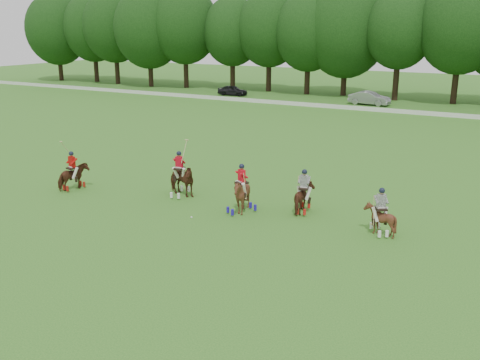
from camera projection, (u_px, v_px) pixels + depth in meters
The scene contains 11 objects.
ground at pixel (148, 225), 24.37m from camera, with size 180.00×180.00×0.00m, color #29681D.
tree_line at pixel (403, 30), 62.46m from camera, with size 117.98×14.32×14.75m.
boundary_rail at pixel (373, 109), 56.34m from camera, with size 120.00×0.10×0.44m, color white.
car_left at pixel (233, 90), 68.98m from camera, with size 1.55×3.85×1.31m, color black.
car_mid at pixel (369, 98), 60.73m from camera, with size 1.62×4.64×1.53m, color #939398.
polo_red_a at pixel (73, 176), 29.34m from camera, with size 1.11×1.83×2.71m.
polo_red_b at pixel (180, 180), 28.23m from camera, with size 1.97×1.76×2.98m.
polo_red_c at pixel (242, 195), 25.65m from camera, with size 2.03×2.10×2.45m.
polo_stripe_a at pixel (304, 197), 25.74m from camera, with size 1.10×1.82×2.17m.
polo_stripe_b at pixel (380, 218), 23.05m from camera, with size 1.62×1.66×2.11m.
polo_ball at pixel (191, 217), 25.17m from camera, with size 0.09×0.09×0.09m, color white.
Camera 1 is at (14.60, -18.04, 8.75)m, focal length 40.00 mm.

